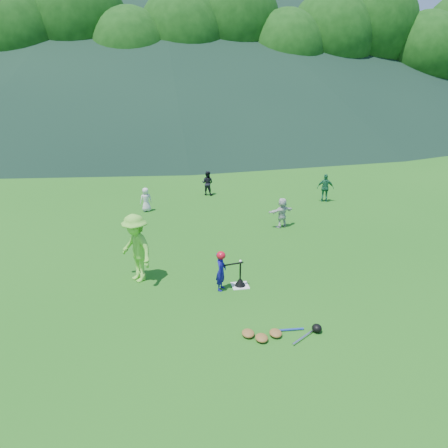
% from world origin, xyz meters
% --- Properties ---
extents(ground, '(120.00, 120.00, 0.00)m').
position_xyz_m(ground, '(0.00, 0.00, 0.00)').
color(ground, '#1C5D15').
rests_on(ground, ground).
extents(home_plate, '(0.45, 0.45, 0.02)m').
position_xyz_m(home_plate, '(0.00, 0.00, 0.01)').
color(home_plate, silver).
rests_on(home_plate, ground).
extents(baseball, '(0.08, 0.08, 0.08)m').
position_xyz_m(baseball, '(0.00, 0.00, 0.74)').
color(baseball, white).
rests_on(baseball, batting_tee).
extents(batter_child, '(0.40, 0.46, 1.07)m').
position_xyz_m(batter_child, '(-0.54, -0.09, 0.53)').
color(batter_child, navy).
rests_on(batter_child, ground).
extents(adult_coach, '(1.27, 1.43, 1.92)m').
position_xyz_m(adult_coach, '(-2.72, 0.84, 0.96)').
color(adult_coach, '#6FC83B').
rests_on(adult_coach, ground).
extents(fielder_a, '(0.55, 0.43, 0.99)m').
position_xyz_m(fielder_a, '(-2.43, 7.05, 0.50)').
color(fielder_a, silver).
rests_on(fielder_a, ground).
extents(fielder_b, '(0.68, 0.64, 1.12)m').
position_xyz_m(fielder_b, '(0.38, 9.02, 0.56)').
color(fielder_b, black).
rests_on(fielder_b, ground).
extents(fielder_c, '(0.78, 0.50, 1.23)m').
position_xyz_m(fielder_c, '(5.31, 7.08, 0.62)').
color(fielder_c, '#1F6742').
rests_on(fielder_c, ground).
extents(fielder_d, '(1.09, 0.63, 1.11)m').
position_xyz_m(fielder_d, '(2.48, 4.28, 0.56)').
color(fielder_d, silver).
rests_on(fielder_d, ground).
extents(batting_tee, '(0.30, 0.30, 0.68)m').
position_xyz_m(batting_tee, '(0.00, 0.00, 0.13)').
color(batting_tee, black).
rests_on(batting_tee, home_plate).
extents(batter_gear, '(0.73, 0.26, 0.43)m').
position_xyz_m(batter_gear, '(-0.51, -0.09, 0.97)').
color(batter_gear, red).
rests_on(batter_gear, ground).
extents(equipment_pile, '(1.80, 0.72, 0.19)m').
position_xyz_m(equipment_pile, '(0.29, -2.42, 0.07)').
color(equipment_pile, olive).
rests_on(equipment_pile, ground).
extents(outfield_fence, '(70.07, 0.08, 1.33)m').
position_xyz_m(outfield_fence, '(0.00, 28.00, 0.70)').
color(outfield_fence, gray).
rests_on(outfield_fence, ground).
extents(tree_line, '(70.04, 11.40, 14.82)m').
position_xyz_m(tree_line, '(0.20, 33.83, 8.21)').
color(tree_line, '#382314').
rests_on(tree_line, ground).
extents(distant_hills, '(155.00, 140.00, 32.00)m').
position_xyz_m(distant_hills, '(-7.63, 81.81, 14.98)').
color(distant_hills, black).
rests_on(distant_hills, ground).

